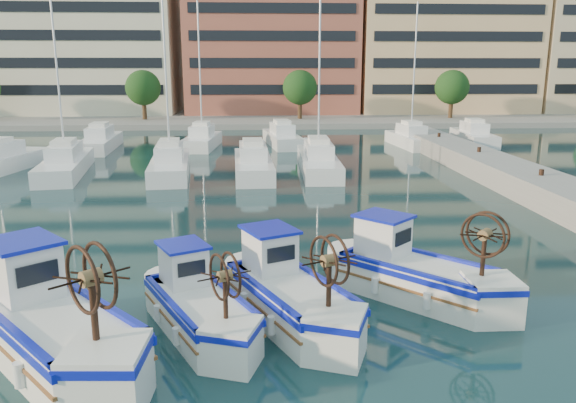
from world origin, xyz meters
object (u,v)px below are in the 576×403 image
object	(u,v)px
fishing_boat_c	(288,292)
fishing_boat_a	(51,323)
fishing_boat_b	(198,304)
fishing_boat_d	(414,271)

from	to	relation	value
fishing_boat_c	fishing_boat_a	bearing A→B (deg)	173.28
fishing_boat_b	fishing_boat_d	size ratio (longest dim) A/B	0.95
fishing_boat_a	fishing_boat_c	xyz separation A→B (m)	(5.38, 1.77, -0.12)
fishing_boat_a	fishing_boat_b	bearing A→B (deg)	-18.68
fishing_boat_a	fishing_boat_b	distance (m)	3.38
fishing_boat_a	fishing_boat_c	distance (m)	5.66
fishing_boat_c	fishing_boat_d	distance (m)	3.87
fishing_boat_d	fishing_boat_b	bearing A→B (deg)	151.76
fishing_boat_c	fishing_boat_d	world-z (taller)	fishing_boat_d
fishing_boat_b	fishing_boat_d	distance (m)	6.17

